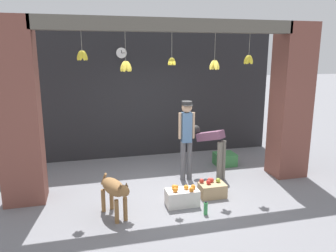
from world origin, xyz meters
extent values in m
plane|color=slate|center=(0.00, 0.00, 0.00)|extent=(60.00, 60.00, 0.00)
cube|color=#232326|center=(0.00, 2.47, 1.63)|extent=(6.69, 0.12, 3.25)
cube|color=brown|center=(-2.69, 0.30, 1.63)|extent=(0.70, 0.60, 3.25)
cube|color=brown|center=(2.69, 0.30, 1.63)|extent=(0.70, 0.60, 3.25)
cube|color=#5B564C|center=(0.00, 0.12, 3.13)|extent=(4.79, 0.24, 0.24)
cylinder|color=#B2AD99|center=(-1.57, 0.13, 2.85)|extent=(0.01, 0.01, 0.33)
ellipsoid|color=yellow|center=(-1.52, 0.13, 2.61)|extent=(0.12, 0.07, 0.19)
ellipsoid|color=yellow|center=(-1.55, 0.17, 2.61)|extent=(0.10, 0.12, 0.20)
ellipsoid|color=yellow|center=(-1.59, 0.17, 2.61)|extent=(0.10, 0.12, 0.20)
ellipsoid|color=yellow|center=(-1.62, 0.13, 2.61)|extent=(0.12, 0.07, 0.19)
ellipsoid|color=yellow|center=(-1.59, 0.09, 2.61)|extent=(0.10, 0.12, 0.20)
ellipsoid|color=yellow|center=(-1.55, 0.09, 2.61)|extent=(0.10, 0.12, 0.20)
cylinder|color=#B2AD99|center=(-0.83, 0.11, 2.76)|extent=(0.01, 0.01, 0.50)
ellipsoid|color=gold|center=(-0.78, 0.11, 2.42)|extent=(0.14, 0.07, 0.21)
ellipsoid|color=gold|center=(-0.81, 0.15, 2.42)|extent=(0.11, 0.13, 0.22)
ellipsoid|color=gold|center=(-0.86, 0.15, 2.42)|extent=(0.11, 0.13, 0.22)
ellipsoid|color=gold|center=(-0.89, 0.11, 2.42)|extent=(0.14, 0.07, 0.21)
ellipsoid|color=gold|center=(-0.86, 0.06, 2.42)|extent=(0.11, 0.13, 0.22)
ellipsoid|color=gold|center=(-0.81, 0.06, 2.42)|extent=(0.11, 0.13, 0.22)
cylinder|color=#B2AD99|center=(0.01, 0.10, 2.79)|extent=(0.01, 0.01, 0.45)
ellipsoid|color=yellow|center=(0.04, 0.10, 2.50)|extent=(0.10, 0.05, 0.15)
ellipsoid|color=yellow|center=(0.02, 0.14, 2.50)|extent=(0.08, 0.09, 0.16)
ellipsoid|color=yellow|center=(-0.01, 0.14, 2.50)|extent=(0.08, 0.09, 0.16)
ellipsoid|color=yellow|center=(-0.03, 0.10, 2.50)|extent=(0.10, 0.05, 0.15)
ellipsoid|color=yellow|center=(-0.01, 0.07, 2.50)|extent=(0.08, 0.09, 0.16)
ellipsoid|color=yellow|center=(0.02, 0.07, 2.50)|extent=(0.08, 0.09, 0.16)
cylinder|color=#B2AD99|center=(0.85, 0.13, 2.76)|extent=(0.01, 0.01, 0.50)
ellipsoid|color=yellow|center=(0.90, 0.13, 2.42)|extent=(0.13, 0.07, 0.21)
ellipsoid|color=yellow|center=(0.85, 0.18, 2.42)|extent=(0.07, 0.13, 0.21)
ellipsoid|color=yellow|center=(0.80, 0.13, 2.42)|extent=(0.13, 0.07, 0.21)
ellipsoid|color=yellow|center=(0.85, 0.08, 2.42)|extent=(0.07, 0.13, 0.21)
cylinder|color=#B2AD99|center=(1.55, 0.12, 2.81)|extent=(0.01, 0.01, 0.41)
ellipsoid|color=yellow|center=(1.60, 0.12, 2.52)|extent=(0.13, 0.07, 0.19)
ellipsoid|color=yellow|center=(1.57, 0.16, 2.52)|extent=(0.09, 0.12, 0.20)
ellipsoid|color=yellow|center=(1.51, 0.15, 2.52)|extent=(0.12, 0.10, 0.20)
ellipsoid|color=yellow|center=(1.51, 0.09, 2.52)|extent=(0.12, 0.10, 0.20)
ellipsoid|color=yellow|center=(1.57, 0.07, 2.52)|extent=(0.09, 0.12, 0.20)
ellipsoid|color=olive|center=(-1.19, -0.69, 0.51)|extent=(0.48, 0.69, 0.26)
cylinder|color=olive|center=(-1.03, -0.89, 0.20)|extent=(0.07, 0.07, 0.40)
cylinder|color=olive|center=(-1.18, -0.95, 0.20)|extent=(0.07, 0.07, 0.40)
cylinder|color=olive|center=(-1.21, -0.44, 0.20)|extent=(0.07, 0.07, 0.40)
cylinder|color=olive|center=(-1.36, -0.49, 0.20)|extent=(0.07, 0.07, 0.40)
ellipsoid|color=olive|center=(-1.06, -1.02, 0.57)|extent=(0.24, 0.28, 0.18)
cone|color=brown|center=(-1.02, -1.00, 0.66)|extent=(0.06, 0.06, 0.07)
cone|color=brown|center=(-1.11, -1.04, 0.66)|extent=(0.06, 0.06, 0.07)
cylinder|color=olive|center=(-1.32, -0.36, 0.54)|extent=(0.12, 0.20, 0.26)
cylinder|color=#56565B|center=(0.51, 0.53, 0.42)|extent=(0.11, 0.11, 0.83)
cylinder|color=#56565B|center=(0.37, 0.54, 0.42)|extent=(0.11, 0.11, 0.83)
cube|color=#4C7099|center=(0.44, 0.54, 1.14)|extent=(0.21, 0.19, 0.62)
cylinder|color=tan|center=(0.58, 0.53, 1.18)|extent=(0.06, 0.06, 0.55)
cylinder|color=tan|center=(0.30, 0.55, 1.18)|extent=(0.06, 0.06, 0.55)
sphere|color=tan|center=(0.44, 0.54, 1.56)|extent=(0.21, 0.21, 0.21)
cylinder|color=#2D2D2D|center=(0.44, 0.54, 1.65)|extent=(0.22, 0.22, 0.08)
cube|color=#2D2D2D|center=(0.43, 0.43, 1.62)|extent=(0.19, 0.13, 0.01)
cylinder|color=#6B665B|center=(1.10, 0.30, 0.42)|extent=(0.11, 0.11, 0.84)
cylinder|color=#6B665B|center=(1.21, 0.38, 0.42)|extent=(0.11, 0.11, 0.84)
cube|color=#754760|center=(0.99, 0.57, 0.92)|extent=(0.54, 0.63, 0.32)
sphere|color=black|center=(0.76, 0.89, 1.00)|extent=(0.20, 0.20, 0.20)
cube|color=silver|center=(0.01, -0.60, 0.15)|extent=(0.57, 0.32, 0.29)
sphere|color=orange|center=(-0.09, -0.55, 0.33)|extent=(0.09, 0.09, 0.09)
sphere|color=orange|center=(-0.13, -0.66, 0.33)|extent=(0.09, 0.09, 0.09)
sphere|color=orange|center=(0.09, -0.59, 0.33)|extent=(0.09, 0.09, 0.09)
sphere|color=orange|center=(-0.12, -0.54, 0.33)|extent=(0.09, 0.09, 0.09)
sphere|color=orange|center=(0.15, -0.71, 0.33)|extent=(0.09, 0.09, 0.09)
sphere|color=orange|center=(0.21, -0.61, 0.33)|extent=(0.09, 0.09, 0.09)
cube|color=tan|center=(0.67, -0.40, 0.13)|extent=(0.48, 0.32, 0.25)
sphere|color=red|center=(0.68, -0.31, 0.29)|extent=(0.09, 0.09, 0.09)
sphere|color=#99B238|center=(0.80, -0.35, 0.29)|extent=(0.09, 0.09, 0.09)
sphere|color=red|center=(0.65, -0.30, 0.29)|extent=(0.09, 0.09, 0.09)
sphere|color=red|center=(0.48, -0.30, 0.29)|extent=(0.09, 0.09, 0.09)
sphere|color=red|center=(0.59, -0.40, 0.29)|extent=(0.09, 0.09, 0.09)
cube|color=#387A42|center=(1.63, 1.19, 0.15)|extent=(0.48, 0.43, 0.29)
cylinder|color=#38934C|center=(0.29, -1.03, 0.11)|extent=(0.07, 0.07, 0.21)
cylinder|color=black|center=(0.29, -1.03, 0.22)|extent=(0.04, 0.04, 0.02)
cylinder|color=black|center=(-0.64, 2.40, 2.65)|extent=(0.27, 0.01, 0.27)
cylinder|color=white|center=(-0.64, 2.39, 2.65)|extent=(0.25, 0.02, 0.25)
cube|color=black|center=(-0.64, 2.38, 2.67)|extent=(0.01, 0.01, 0.07)
cube|color=black|center=(-0.61, 2.38, 2.65)|extent=(0.10, 0.01, 0.01)
camera|label=1|loc=(-1.57, -5.75, 2.65)|focal=35.00mm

